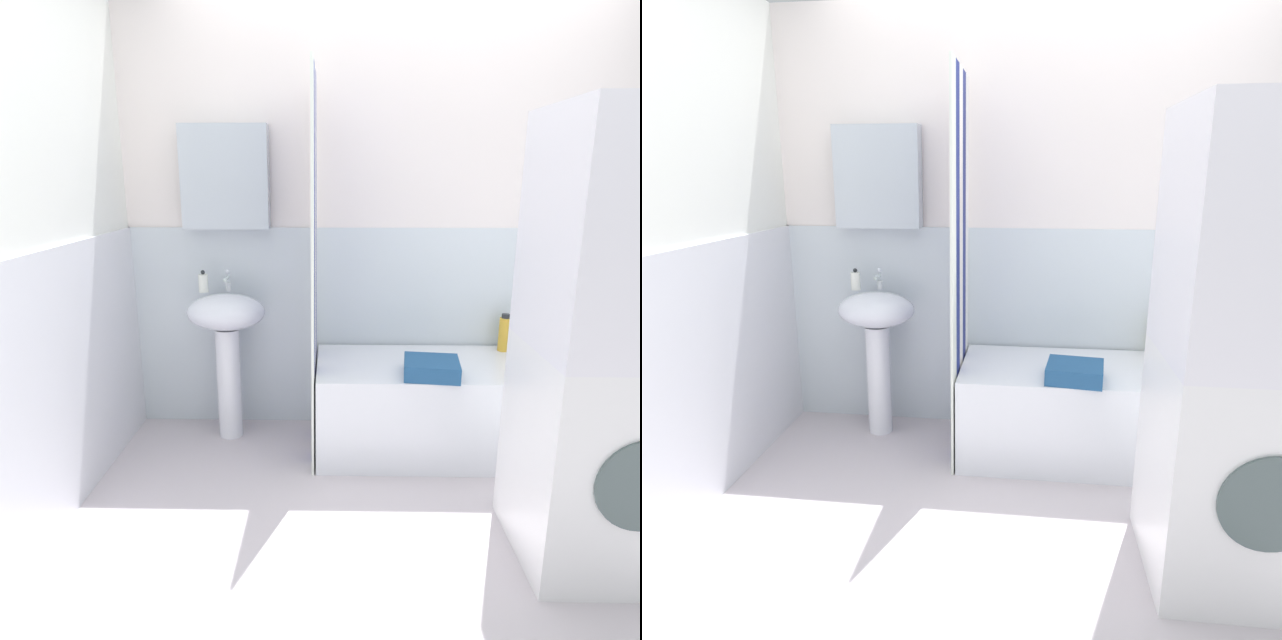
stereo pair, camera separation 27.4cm
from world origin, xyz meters
The scene contains 13 objects.
ground_plane centered at (0.00, 0.00, -0.02)m, with size 4.80×5.60×0.04m, color silver.
wall_back_tiled centered at (-0.06, 1.26, 1.14)m, with size 3.60×0.18×2.40m.
wall_left_tiled centered at (-1.57, 0.34, 1.12)m, with size 0.07×1.81×2.40m.
sink centered at (-0.96, 1.03, 0.62)m, with size 0.44×0.34×0.85m.
faucet centered at (-0.96, 1.11, 0.91)m, with size 0.03×0.12×0.12m.
soap_dispenser centered at (-1.09, 1.10, 0.90)m, with size 0.06×0.06×0.12m.
bathtub centered at (0.26, 0.90, 0.25)m, with size 1.41×0.64×0.50m, color white.
shower_curtain centered at (-0.46, 0.90, 1.00)m, with size 0.01×0.64×2.00m.
lotion_bottle centered at (0.87, 1.15, 0.58)m, with size 0.05×0.05×0.16m.
shampoo_bottle centered at (0.75, 1.13, 0.61)m, with size 0.05×0.05×0.22m.
conditioner_bottle centered at (0.63, 1.13, 0.61)m, with size 0.07×0.07×0.22m.
towel_folded centered at (0.14, 0.70, 0.55)m, with size 0.27×0.25×0.08m, color navy.
washer_dryer_stack centered at (0.70, 0.02, 0.86)m, with size 0.62×0.60×1.73m.
Camera 2 is at (-0.09, -1.93, 1.50)m, focal length 30.96 mm.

